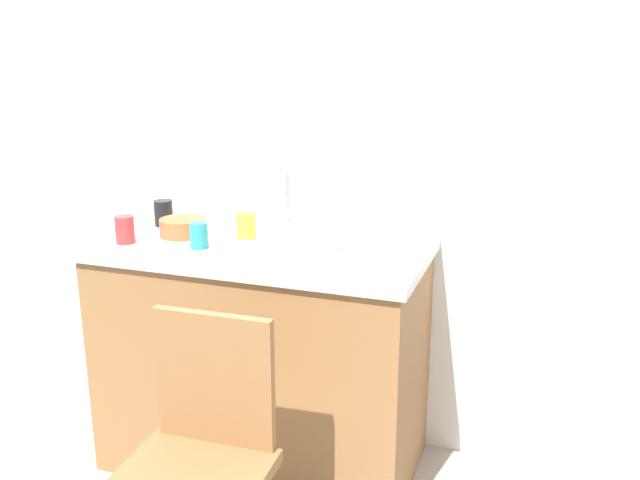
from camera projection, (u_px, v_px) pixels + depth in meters
name	position (u px, v px, depth m)	size (l,w,h in m)	color
back_wall	(340.00, 122.00, 2.63)	(4.80, 0.10, 2.65)	silver
cabinet_base	(264.00, 360.00, 2.61)	(1.20, 0.60, 0.86)	olive
countertop	(261.00, 249.00, 2.49)	(1.24, 0.64, 0.04)	#B7B7BC
faucet	(281.00, 194.00, 2.68)	(0.02, 0.02, 0.27)	#B7B7BC
refrigerator	(608.00, 360.00, 2.16)	(0.62, 0.63, 1.27)	white
chair	(198.00, 461.00, 1.85)	(0.41, 0.41, 0.89)	olive
dish_tray	(306.00, 238.00, 2.46)	(0.28, 0.20, 0.05)	white
terracotta_bowl	(182.00, 227.00, 2.58)	(0.17, 0.17, 0.07)	#B25B33
cup_red	(125.00, 230.00, 2.48)	(0.07, 0.07, 0.10)	red
cup_black	(164.00, 213.00, 2.73)	(0.08, 0.08, 0.10)	black
cup_yellow	(246.00, 225.00, 2.55)	(0.07, 0.07, 0.10)	yellow
cup_teal	(199.00, 235.00, 2.42)	(0.07, 0.07, 0.09)	teal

